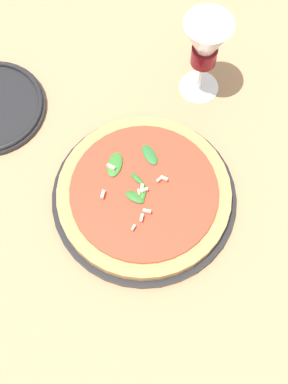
% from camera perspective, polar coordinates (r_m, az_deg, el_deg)
% --- Properties ---
extents(ground_plane, '(6.00, 6.00, 0.00)m').
position_cam_1_polar(ground_plane, '(0.90, 2.13, -1.43)').
color(ground_plane, '#9E7A56').
extents(pizza_arugula_main, '(0.31, 0.31, 0.05)m').
position_cam_1_polar(pizza_arugula_main, '(0.89, -0.01, -0.33)').
color(pizza_arugula_main, black).
rests_on(pizza_arugula_main, ground_plane).
extents(wine_glass, '(0.08, 0.08, 0.17)m').
position_cam_1_polar(wine_glass, '(0.92, 6.56, 15.13)').
color(wine_glass, white).
rests_on(wine_glass, ground_plane).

